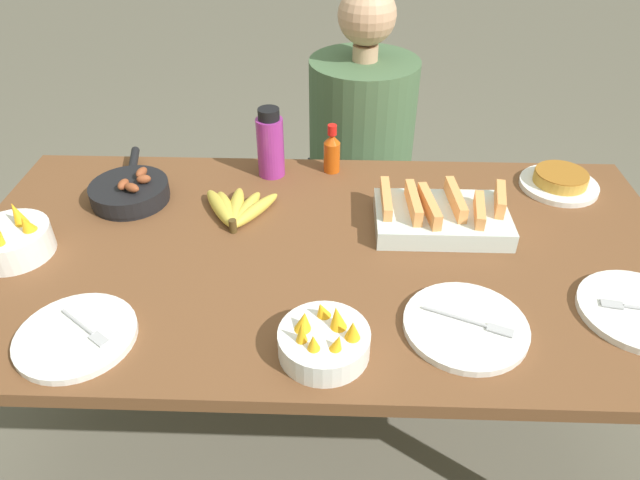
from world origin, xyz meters
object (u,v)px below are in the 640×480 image
skillet (130,191)px  water_bottle (270,144)px  empty_plate_near_front (466,326)px  melon_tray (441,216)px  hot_sauce_bottle (332,151)px  frittata_plate_center (560,181)px  empty_plate_far_right (76,336)px  fruit_bowl_mango (324,340)px  fruit_bowl_citrus (12,240)px  banana_bunch (235,209)px  empty_plate_far_left (639,311)px  person_figure (359,184)px

skillet → water_bottle: 0.41m
skillet → empty_plate_near_front: (0.84, -0.47, -0.02)m
melon_tray → water_bottle: bearing=151.0°
empty_plate_near_front → hot_sauce_bottle: size_ratio=1.74×
frittata_plate_center → empty_plate_far_right: (-1.16, -0.62, -0.01)m
fruit_bowl_mango → fruit_bowl_citrus: (-0.76, 0.29, 0.01)m
banana_bunch → empty_plate_far_right: (-0.25, -0.46, -0.01)m
empty_plate_far_left → fruit_bowl_citrus: 1.43m
banana_bunch → frittata_plate_center: size_ratio=1.01×
skillet → melon_tray: bearing=-109.0°
fruit_bowl_citrus → person_figure: 1.21m
melon_tray → frittata_plate_center: size_ratio=1.56×
empty_plate_near_front → empty_plate_far_right: size_ratio=1.06×
person_figure → frittata_plate_center: bearing=-39.2°
melon_tray → fruit_bowl_mango: (-0.29, -0.44, 0.00)m
person_figure → skillet: bearing=-139.8°
banana_bunch → fruit_bowl_mango: bearing=-62.3°
skillet → fruit_bowl_mango: 0.77m
banana_bunch → person_figure: (0.35, 0.62, -0.29)m
frittata_plate_center → person_figure: bearing=140.8°
empty_plate_near_front → person_figure: size_ratio=0.22×
melon_tray → fruit_bowl_mango: fruit_bowl_mango is taller
fruit_bowl_mango → hot_sauce_bottle: bearing=89.8°
frittata_plate_center → melon_tray: bearing=-150.7°
frittata_plate_center → fruit_bowl_mango: 0.92m
fruit_bowl_citrus → empty_plate_far_left: bearing=-6.5°
empty_plate_near_front → frittata_plate_center: bearing=57.7°
melon_tray → empty_plate_far_left: bearing=-39.0°
frittata_plate_center → person_figure: person_figure is taller
fruit_bowl_mango → hot_sauce_bottle: (0.00, 0.72, 0.03)m
person_figure → water_bottle: bearing=-125.1°
banana_bunch → melon_tray: size_ratio=0.65×
person_figure → melon_tray: bearing=-74.3°
person_figure → empty_plate_far_left: bearing=-59.6°
banana_bunch → empty_plate_near_front: size_ratio=0.85×
empty_plate_far_right → melon_tray: bearing=28.0°
fruit_bowl_citrus → water_bottle: water_bottle is taller
person_figure → fruit_bowl_citrus: bearing=-137.2°
banana_bunch → empty_plate_far_left: 0.98m
empty_plate_far_left → person_figure: 1.15m
banana_bunch → skillet: bearing=167.6°
banana_bunch → hot_sauce_bottle: size_ratio=1.49×
empty_plate_far_left → fruit_bowl_citrus: size_ratio=1.38×
banana_bunch → melon_tray: (0.54, -0.04, 0.01)m
empty_plate_far_right → fruit_bowl_mango: size_ratio=1.33×
empty_plate_near_front → fruit_bowl_citrus: (-1.05, 0.22, 0.03)m
frittata_plate_center → empty_plate_far_right: bearing=-151.6°
empty_plate_near_front → empty_plate_far_left: size_ratio=1.01×
person_figure → hot_sauce_bottle: bearing=-105.2°
empty_plate_near_front → hot_sauce_bottle: hot_sauce_bottle is taller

